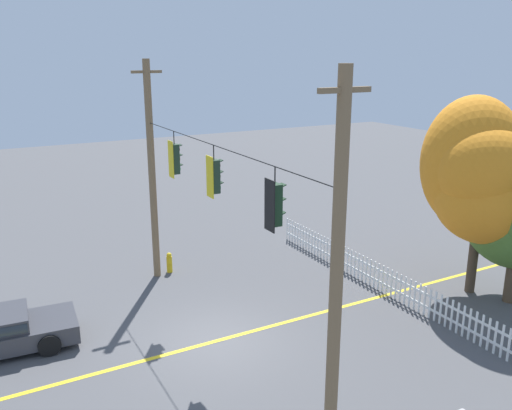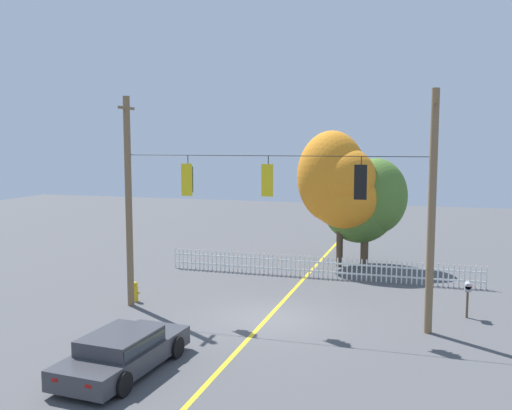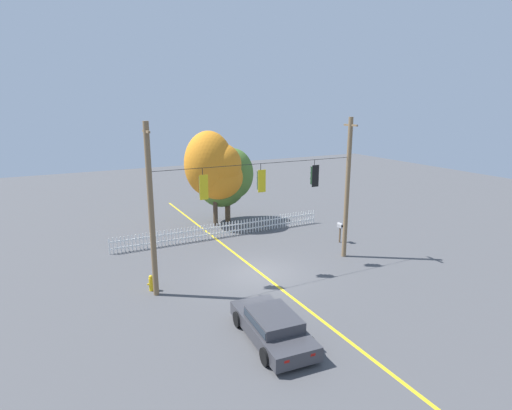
{
  "view_description": "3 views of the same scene",
  "coord_description": "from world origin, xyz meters",
  "px_view_note": "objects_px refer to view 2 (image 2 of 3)",
  "views": [
    {
      "loc": [
        13.19,
        -5.88,
        8.31
      ],
      "look_at": [
        0.37,
        1.11,
        4.19
      ],
      "focal_mm": 37.61,
      "sensor_mm": 36.0,
      "label": 1
    },
    {
      "loc": [
        5.47,
        -19.58,
        6.41
      ],
      "look_at": [
        -0.7,
        0.79,
        4.06
      ],
      "focal_mm": 39.99,
      "sensor_mm": 36.0,
      "label": 2
    },
    {
      "loc": [
        -9.65,
        -18.43,
        8.94
      ],
      "look_at": [
        0.16,
        0.84,
        3.58
      ],
      "focal_mm": 29.14,
      "sensor_mm": 36.0,
      "label": 3
    }
  ],
  "objects_px": {
    "traffic_signal_northbound_secondary": "(268,180)",
    "traffic_signal_eastbound_side": "(361,182)",
    "fire_hydrant": "(135,292)",
    "parked_car": "(123,351)",
    "autumn_maple_mid": "(366,201)",
    "roadside_mailbox": "(468,289)",
    "traffic_signal_southbound_primary": "(188,179)",
    "autumn_maple_near_fence": "(339,184)"
  },
  "relations": [
    {
      "from": "autumn_maple_mid",
      "to": "roadside_mailbox",
      "type": "bearing_deg",
      "value": -60.53
    },
    {
      "from": "parked_car",
      "to": "fire_hydrant",
      "type": "height_order",
      "value": "parked_car"
    },
    {
      "from": "traffic_signal_eastbound_side",
      "to": "parked_car",
      "type": "height_order",
      "value": "traffic_signal_eastbound_side"
    },
    {
      "from": "fire_hydrant",
      "to": "autumn_maple_mid",
      "type": "bearing_deg",
      "value": 49.89
    },
    {
      "from": "traffic_signal_northbound_secondary",
      "to": "parked_car",
      "type": "height_order",
      "value": "traffic_signal_northbound_secondary"
    },
    {
      "from": "traffic_signal_southbound_primary",
      "to": "roadside_mailbox",
      "type": "height_order",
      "value": "traffic_signal_southbound_primary"
    },
    {
      "from": "roadside_mailbox",
      "to": "parked_car",
      "type": "bearing_deg",
      "value": -139.86
    },
    {
      "from": "fire_hydrant",
      "to": "traffic_signal_northbound_secondary",
      "type": "bearing_deg",
      "value": -5.5
    },
    {
      "from": "fire_hydrant",
      "to": "roadside_mailbox",
      "type": "xyz_separation_m",
      "value": [
        12.71,
        1.6,
        0.68
      ]
    },
    {
      "from": "autumn_maple_near_fence",
      "to": "parked_car",
      "type": "xyz_separation_m",
      "value": [
        -3.71,
        -15.26,
        -3.7
      ]
    },
    {
      "from": "autumn_maple_mid",
      "to": "traffic_signal_eastbound_side",
      "type": "bearing_deg",
      "value": -85.22
    },
    {
      "from": "fire_hydrant",
      "to": "roadside_mailbox",
      "type": "distance_m",
      "value": 12.83
    },
    {
      "from": "autumn_maple_near_fence",
      "to": "traffic_signal_southbound_primary",
      "type": "bearing_deg",
      "value": -114.43
    },
    {
      "from": "traffic_signal_eastbound_side",
      "to": "traffic_signal_southbound_primary",
      "type": "bearing_deg",
      "value": -180.0
    },
    {
      "from": "roadside_mailbox",
      "to": "traffic_signal_eastbound_side",
      "type": "bearing_deg",
      "value": -149.9
    },
    {
      "from": "autumn_maple_near_fence",
      "to": "traffic_signal_eastbound_side",
      "type": "bearing_deg",
      "value": -77.13
    },
    {
      "from": "traffic_signal_eastbound_side",
      "to": "autumn_maple_mid",
      "type": "xyz_separation_m",
      "value": [
        -0.86,
        10.23,
        -1.67
      ]
    },
    {
      "from": "fire_hydrant",
      "to": "traffic_signal_southbound_primary",
      "type": "bearing_deg",
      "value": -11.91
    },
    {
      "from": "traffic_signal_eastbound_side",
      "to": "autumn_maple_near_fence",
      "type": "distance_m",
      "value": 9.62
    },
    {
      "from": "traffic_signal_southbound_primary",
      "to": "parked_car",
      "type": "bearing_deg",
      "value": -84.78
    },
    {
      "from": "traffic_signal_northbound_secondary",
      "to": "autumn_maple_near_fence",
      "type": "xyz_separation_m",
      "value": [
        1.14,
        9.35,
        -0.76
      ]
    },
    {
      "from": "traffic_signal_northbound_secondary",
      "to": "fire_hydrant",
      "type": "height_order",
      "value": "traffic_signal_northbound_secondary"
    },
    {
      "from": "traffic_signal_northbound_secondary",
      "to": "fire_hydrant",
      "type": "xyz_separation_m",
      "value": [
        -5.73,
        0.55,
        -4.67
      ]
    },
    {
      "from": "traffic_signal_eastbound_side",
      "to": "autumn_maple_near_fence",
      "type": "relative_size",
      "value": 0.21
    },
    {
      "from": "traffic_signal_northbound_secondary",
      "to": "fire_hydrant",
      "type": "bearing_deg",
      "value": 174.5
    },
    {
      "from": "parked_car",
      "to": "fire_hydrant",
      "type": "distance_m",
      "value": 7.19
    },
    {
      "from": "traffic_signal_northbound_secondary",
      "to": "autumn_maple_mid",
      "type": "bearing_deg",
      "value": 76.67
    },
    {
      "from": "traffic_signal_eastbound_side",
      "to": "fire_hydrant",
      "type": "bearing_deg",
      "value": 176.49
    },
    {
      "from": "traffic_signal_northbound_secondary",
      "to": "parked_car",
      "type": "distance_m",
      "value": 7.84
    },
    {
      "from": "autumn_maple_mid",
      "to": "parked_car",
      "type": "distance_m",
      "value": 17.12
    },
    {
      "from": "traffic_signal_southbound_primary",
      "to": "traffic_signal_eastbound_side",
      "type": "height_order",
      "value": "same"
    },
    {
      "from": "traffic_signal_southbound_primary",
      "to": "traffic_signal_northbound_secondary",
      "type": "relative_size",
      "value": 1.04
    },
    {
      "from": "traffic_signal_southbound_primary",
      "to": "autumn_maple_mid",
      "type": "bearing_deg",
      "value": 61.59
    },
    {
      "from": "traffic_signal_eastbound_side",
      "to": "fire_hydrant",
      "type": "xyz_separation_m",
      "value": [
        -9.0,
        0.55,
        -4.67
      ]
    },
    {
      "from": "traffic_signal_southbound_primary",
      "to": "traffic_signal_eastbound_side",
      "type": "xyz_separation_m",
      "value": [
        6.39,
        0.0,
        0.04
      ]
    },
    {
      "from": "parked_car",
      "to": "roadside_mailbox",
      "type": "xyz_separation_m",
      "value": [
        9.56,
        8.06,
        0.47
      ]
    },
    {
      "from": "autumn_maple_mid",
      "to": "roadside_mailbox",
      "type": "height_order",
      "value": "autumn_maple_mid"
    },
    {
      "from": "traffic_signal_northbound_secondary",
      "to": "traffic_signal_eastbound_side",
      "type": "height_order",
      "value": "same"
    },
    {
      "from": "traffic_signal_southbound_primary",
      "to": "autumn_maple_near_fence",
      "type": "relative_size",
      "value": 0.22
    },
    {
      "from": "traffic_signal_northbound_secondary",
      "to": "traffic_signal_eastbound_side",
      "type": "relative_size",
      "value": 0.99
    },
    {
      "from": "traffic_signal_eastbound_side",
      "to": "parked_car",
      "type": "xyz_separation_m",
      "value": [
        -5.85,
        -5.91,
        -4.46
      ]
    },
    {
      "from": "traffic_signal_northbound_secondary",
      "to": "autumn_maple_mid",
      "type": "xyz_separation_m",
      "value": [
        2.42,
        10.23,
        -1.67
      ]
    }
  ]
}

